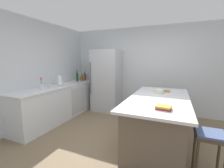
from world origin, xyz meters
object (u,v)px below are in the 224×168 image
(soda_bottle, at_px, (87,76))
(vinegar_bottle, at_px, (84,77))
(sink_faucet, at_px, (50,81))
(cutting_board, at_px, (163,91))
(flower_vase, at_px, (41,86))
(paper_towel_roll, at_px, (60,81))
(gin_bottle, at_px, (80,77))
(whiskey_bottle, at_px, (82,78))
(refrigerator, at_px, (107,81))
(syrup_bottle, at_px, (85,77))
(kitchen_island, at_px, (158,120))
(wine_bottle, at_px, (77,77))
(cookbook_stack, at_px, (164,107))
(mixing_bowl, at_px, (159,91))
(bar_stool, at_px, (210,141))

(soda_bottle, xyz_separation_m, vinegar_bottle, (0.03, -0.20, -0.01))
(sink_faucet, bearing_deg, cutting_board, 13.49)
(flower_vase, xyz_separation_m, paper_towel_roll, (0.01, 0.60, 0.04))
(sink_faucet, distance_m, gin_bottle, 1.31)
(gin_bottle, distance_m, whiskey_bottle, 0.15)
(paper_towel_roll, distance_m, whiskey_bottle, 0.96)
(refrigerator, bearing_deg, syrup_bottle, 175.95)
(kitchen_island, relative_size, wine_bottle, 5.80)
(cookbook_stack, bearing_deg, vinegar_bottle, 142.44)
(vinegar_bottle, xyz_separation_m, gin_bottle, (-0.10, -0.08, 0.01))
(sink_faucet, relative_size, whiskey_bottle, 1.19)
(gin_bottle, bearing_deg, cookbook_stack, -35.42)
(soda_bottle, height_order, mixing_bowl, soda_bottle)
(bar_stool, xyz_separation_m, cookbook_stack, (-0.60, 0.02, 0.38))
(sink_faucet, bearing_deg, wine_bottle, 88.56)
(wine_bottle, relative_size, mixing_bowl, 1.88)
(soda_bottle, height_order, cutting_board, soda_bottle)
(soda_bottle, relative_size, mixing_bowl, 1.65)
(kitchen_island, distance_m, gin_bottle, 3.02)
(refrigerator, distance_m, wine_bottle, 0.97)
(cutting_board, bearing_deg, kitchen_island, -91.16)
(mixing_bowl, bearing_deg, refrigerator, 148.30)
(syrup_bottle, bearing_deg, wine_bottle, -97.63)
(whiskey_bottle, bearing_deg, cookbook_stack, -35.33)
(syrup_bottle, height_order, gin_bottle, gin_bottle)
(kitchen_island, distance_m, mixing_bowl, 0.61)
(vinegar_bottle, xyz_separation_m, cookbook_stack, (2.70, -2.08, -0.11))
(syrup_bottle, bearing_deg, vinegar_bottle, -69.10)
(vinegar_bottle, relative_size, wine_bottle, 0.81)
(refrigerator, height_order, flower_vase, refrigerator)
(refrigerator, relative_size, soda_bottle, 5.79)
(vinegar_bottle, distance_m, cookbook_stack, 3.41)
(sink_faucet, bearing_deg, kitchen_island, 0.38)
(gin_bottle, distance_m, wine_bottle, 0.20)
(sink_faucet, relative_size, cookbook_stack, 1.36)
(kitchen_island, distance_m, whiskey_bottle, 2.87)
(wine_bottle, xyz_separation_m, cookbook_stack, (2.79, -1.79, -0.14))
(kitchen_island, height_order, sink_faucet, sink_faucet)
(syrup_bottle, distance_m, vinegar_bottle, 0.10)
(syrup_bottle, bearing_deg, whiskey_bottle, -78.73)
(sink_faucet, relative_size, cutting_board, 0.93)
(cookbook_stack, bearing_deg, bar_stool, -1.79)
(mixing_bowl, bearing_deg, sink_faucet, -171.79)
(wine_bottle, distance_m, mixing_bowl, 2.71)
(refrigerator, bearing_deg, sink_faucet, -123.26)
(mixing_bowl, bearing_deg, kitchen_island, -83.03)
(kitchen_island, bearing_deg, mixing_bowl, 96.97)
(paper_towel_roll, height_order, soda_bottle, soda_bottle)
(kitchen_island, bearing_deg, wine_bottle, 157.65)
(syrup_bottle, xyz_separation_m, cookbook_stack, (2.74, -2.17, -0.10))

